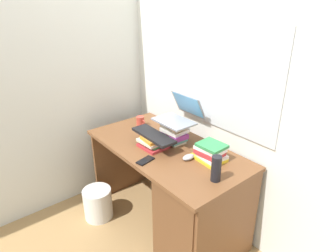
{
  "coord_description": "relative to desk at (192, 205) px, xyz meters",
  "views": [
    {
      "loc": [
        1.6,
        -1.3,
        1.86
      ],
      "look_at": [
        0.01,
        0.02,
        0.94
      ],
      "focal_mm": 31.26,
      "sensor_mm": 36.0,
      "label": 1
    }
  ],
  "objects": [
    {
      "name": "computer_mouse",
      "position": [
        -0.09,
        0.03,
        0.36
      ],
      "size": [
        0.06,
        0.1,
        0.04
      ],
      "primitive_type": "ellipsoid",
      "color": "#A5A8AD",
      "rests_on": "desk"
    },
    {
      "name": "wall_back",
      "position": [
        -0.35,
        0.42,
        0.89
      ],
      "size": [
        6.0,
        0.06,
        2.6
      ],
      "color": "silver",
      "rests_on": "ground"
    },
    {
      "name": "cell_phone",
      "position": [
        -0.27,
        -0.23,
        0.35
      ],
      "size": [
        0.09,
        0.15,
        0.01
      ],
      "primitive_type": "cube",
      "rotation": [
        0.0,
        0.0,
        0.19
      ],
      "color": "black",
      "rests_on": "desk"
    },
    {
      "name": "ground_plane",
      "position": [
        -0.35,
        0.03,
        -0.41
      ],
      "size": [
        6.0,
        6.0,
        0.0
      ],
      "primitive_type": "plane",
      "color": "#9E7A4C"
    },
    {
      "name": "book_stack_side",
      "position": [
        0.01,
        0.15,
        0.41
      ],
      "size": [
        0.24,
        0.2,
        0.13
      ],
      "color": "yellow",
      "rests_on": "desk"
    },
    {
      "name": "book_stack_keyboard_riser",
      "position": [
        -0.41,
        -0.05,
        0.39
      ],
      "size": [
        0.22,
        0.19,
        0.09
      ],
      "color": "#B22D33",
      "rests_on": "desk"
    },
    {
      "name": "keyboard",
      "position": [
        -0.42,
        -0.05,
        0.45
      ],
      "size": [
        0.42,
        0.15,
        0.02
      ],
      "primitive_type": "cube",
      "rotation": [
        0.0,
        0.0,
        -0.03
      ],
      "color": "black",
      "rests_on": "book_stack_keyboard_riser"
    },
    {
      "name": "desk",
      "position": [
        0.0,
        0.0,
        0.0
      ],
      "size": [
        1.38,
        0.7,
        0.76
      ],
      "color": "brown",
      "rests_on": "ground"
    },
    {
      "name": "water_bottle",
      "position": [
        0.22,
        -0.02,
        0.43
      ],
      "size": [
        0.07,
        0.07,
        0.18
      ],
      "primitive_type": "cylinder",
      "color": "black",
      "rests_on": "desk"
    },
    {
      "name": "wastebasket",
      "position": [
        -0.8,
        -0.41,
        -0.27
      ],
      "size": [
        0.25,
        0.25,
        0.29
      ],
      "primitive_type": "cylinder",
      "color": "silver",
      "rests_on": "ground"
    },
    {
      "name": "laptop",
      "position": [
        -0.38,
        0.2,
        0.57
      ],
      "size": [
        0.32,
        0.32,
        0.21
      ],
      "color": "gray",
      "rests_on": "book_stack_tall"
    },
    {
      "name": "mug",
      "position": [
        -0.81,
        0.11,
        0.39
      ],
      "size": [
        0.11,
        0.07,
        0.09
      ],
      "color": "#B23F33",
      "rests_on": "desk"
    },
    {
      "name": "book_stack_tall",
      "position": [
        -0.38,
        0.14,
        0.43
      ],
      "size": [
        0.24,
        0.18,
        0.18
      ],
      "color": "beige",
      "rests_on": "desk"
    },
    {
      "name": "wall_left",
      "position": [
        -1.25,
        0.03,
        0.89
      ],
      "size": [
        0.05,
        6.0,
        2.6
      ],
      "primitive_type": "cube",
      "color": "silver",
      "rests_on": "ground"
    }
  ]
}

